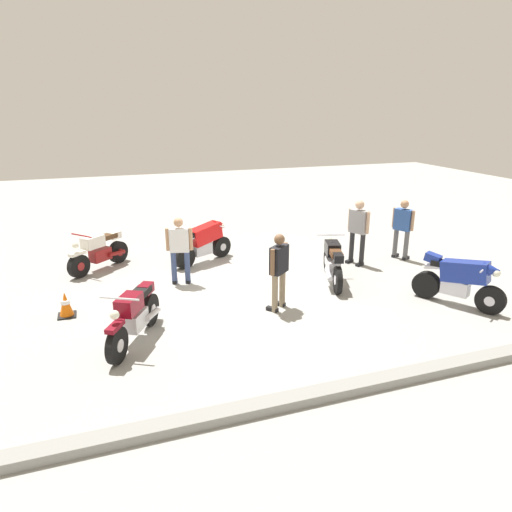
# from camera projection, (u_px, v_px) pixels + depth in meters

# --- Properties ---
(ground_plane) EXTENTS (40.00, 40.00, 0.00)m
(ground_plane) POSITION_uv_depth(u_px,v_px,m) (247.00, 287.00, 11.14)
(ground_plane) COLOR #9E9E99
(curb_edge) EXTENTS (14.00, 0.30, 0.15)m
(curb_edge) POSITION_uv_depth(u_px,v_px,m) (341.00, 389.00, 6.98)
(curb_edge) COLOR gray
(curb_edge) RESTS_ON ground
(motorcycle_black_cruiser) EXTENTS (0.93, 2.02, 1.09)m
(motorcycle_black_cruiser) POSITION_uv_depth(u_px,v_px,m) (333.00, 262.00, 11.27)
(motorcycle_black_cruiser) COLOR black
(motorcycle_black_cruiser) RESTS_ON ground
(motorcycle_maroon_cruiser) EXTENTS (1.12, 1.89, 1.09)m
(motorcycle_maroon_cruiser) POSITION_uv_depth(u_px,v_px,m) (135.00, 316.00, 8.39)
(motorcycle_maroon_cruiser) COLOR black
(motorcycle_maroon_cruiser) RESTS_ON ground
(motorcycle_cream_vintage) EXTENTS (1.56, 1.42, 1.07)m
(motorcycle_cream_vintage) POSITION_uv_depth(u_px,v_px,m) (99.00, 252.00, 12.15)
(motorcycle_cream_vintage) COLOR black
(motorcycle_cream_vintage) RESTS_ON ground
(motorcycle_red_sportbike) EXTENTS (1.82, 1.09, 1.14)m
(motorcycle_red_sportbike) POSITION_uv_depth(u_px,v_px,m) (203.00, 241.00, 12.69)
(motorcycle_red_sportbike) COLOR black
(motorcycle_red_sportbike) RESTS_ON ground
(motorcycle_blue_sportbike) EXTENTS (1.15, 1.78, 1.14)m
(motorcycle_blue_sportbike) POSITION_uv_depth(u_px,v_px,m) (459.00, 279.00, 9.93)
(motorcycle_blue_sportbike) COLOR black
(motorcycle_blue_sportbike) RESTS_ON ground
(person_in_black_shirt) EXTENTS (0.56, 0.52, 1.66)m
(person_in_black_shirt) POSITION_uv_depth(u_px,v_px,m) (279.00, 267.00, 9.63)
(person_in_black_shirt) COLOR gray
(person_in_black_shirt) RESTS_ON ground
(person_in_white_shirt) EXTENTS (0.64, 0.40, 1.64)m
(person_in_white_shirt) POSITION_uv_depth(u_px,v_px,m) (180.00, 247.00, 11.05)
(person_in_white_shirt) COLOR #384772
(person_in_white_shirt) RESTS_ON ground
(person_in_blue_shirt) EXTENTS (0.46, 0.63, 1.68)m
(person_in_blue_shirt) POSITION_uv_depth(u_px,v_px,m) (403.00, 226.00, 12.87)
(person_in_blue_shirt) COLOR #59595B
(person_in_blue_shirt) RESTS_ON ground
(person_in_gray_shirt) EXTENTS (0.46, 0.66, 1.77)m
(person_in_gray_shirt) POSITION_uv_depth(u_px,v_px,m) (358.00, 228.00, 12.42)
(person_in_gray_shirt) COLOR #262628
(person_in_gray_shirt) RESTS_ON ground
(traffic_cone) EXTENTS (0.36, 0.36, 0.53)m
(traffic_cone) POSITION_uv_depth(u_px,v_px,m) (66.00, 304.00, 9.50)
(traffic_cone) COLOR black
(traffic_cone) RESTS_ON ground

